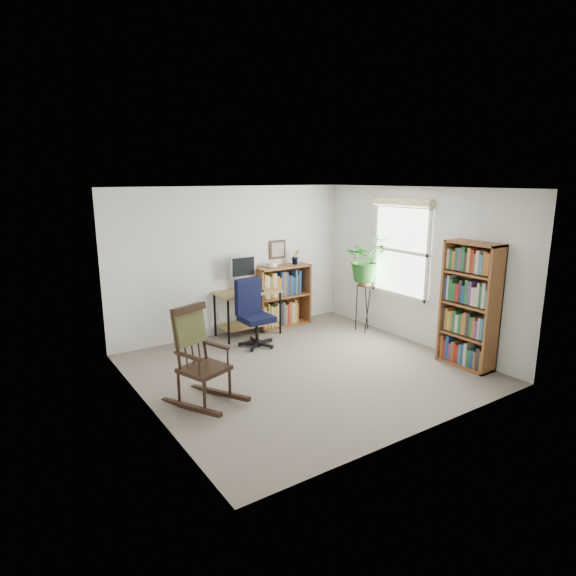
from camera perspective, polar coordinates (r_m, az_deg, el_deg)
floor at (r=6.60m, az=1.96°, el=-9.57°), size 4.20×4.00×0.00m
ceiling at (r=6.10m, az=2.13°, el=11.74°), size 4.20×4.00×0.00m
wall_back at (r=7.92m, az=-6.45°, el=3.22°), size 4.20×0.00×2.40m
wall_front at (r=4.81m, az=16.10°, el=-3.60°), size 4.20×0.00×2.40m
wall_left at (r=5.33m, az=-16.64°, el=-2.05°), size 0.00×4.00×2.40m
wall_right at (r=7.64m, az=14.95°, el=2.50°), size 0.00×4.00×2.40m
window at (r=7.78m, az=13.19°, el=4.27°), size 0.12×1.20×1.50m
desk at (r=7.88m, az=-4.79°, el=-2.98°), size 1.03×0.57×0.74m
monitor at (r=7.85m, az=-5.37°, el=1.84°), size 0.46×0.16×0.56m
keyboard at (r=7.68m, az=-4.40°, el=-0.43°), size 0.40×0.15×0.02m
office_chair at (r=7.31m, az=-3.74°, el=-2.99°), size 0.65×0.65×1.05m
rocking_chair at (r=5.53m, az=-9.95°, el=-7.92°), size 0.89×1.13×1.15m
low_bookshelf at (r=8.31m, az=-0.65°, el=-0.95°), size 1.00×0.33×1.06m
tall_bookshelf at (r=6.90m, az=20.72°, el=-1.94°), size 0.32×0.75×1.71m
plant_stand at (r=8.14m, az=8.96°, el=-1.91°), size 0.28×0.28×0.92m
spider_plant at (r=7.93m, az=9.24°, el=5.98°), size 1.69×1.88×1.46m
potted_plant_small at (r=8.36m, az=0.91°, el=3.21°), size 0.13×0.24×0.11m
framed_picture at (r=8.29m, az=-1.23°, el=4.58°), size 0.32×0.04×0.32m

